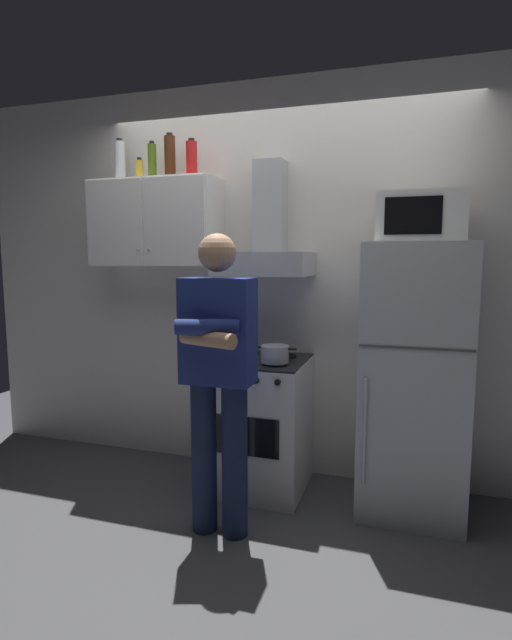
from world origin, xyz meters
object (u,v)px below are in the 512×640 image
(range_hood, at_px, (266,245))
(person_standing, at_px, (218,374))
(upper_cabinet, at_px, (156,224))
(bottle_olive_oil, at_px, (152,162))
(cooking_pot, at_px, (275,354))
(microwave, at_px, (420,218))
(refrigerator, at_px, (414,379))
(bottle_spice_jar, at_px, (139,170))
(bottle_vodka_clear, at_px, (120,162))
(stove_oven, at_px, (260,423))
(bottle_rum_dark, at_px, (170,157))
(bottle_soda_red, at_px, (192,159))

(range_hood, xyz_separation_m, person_standing, (-0.05, -0.73, -0.70))
(upper_cabinet, xyz_separation_m, bottle_olive_oil, (-0.02, 0.00, 0.42))
(cooking_pot, bearing_deg, microwave, 9.57)
(refrigerator, xyz_separation_m, bottle_spice_jar, (-1.86, 0.11, 1.32))
(cooking_pot, xyz_separation_m, bottle_vodka_clear, (-1.22, 0.28, 1.27))
(upper_cabinet, xyz_separation_m, stove_oven, (0.80, -0.13, -1.32))
(bottle_vodka_clear, relative_size, bottle_olive_oil, 1.17)
(upper_cabinet, relative_size, refrigerator, 0.56)
(refrigerator, height_order, bottle_olive_oil, bottle_olive_oil)
(upper_cabinet, height_order, bottle_rum_dark, bottle_rum_dark)
(person_standing, bearing_deg, refrigerator, 31.23)
(range_hood, bearing_deg, upper_cabinet, -179.91)
(stove_oven, distance_m, bottle_olive_oil, 1.93)
(bottle_rum_dark, xyz_separation_m, bottle_spice_jar, (-0.22, -0.03, -0.08))
(microwave, relative_size, bottle_soda_red, 1.91)
(stove_oven, height_order, bottle_vodka_clear, bottle_vodka_clear)
(person_standing, bearing_deg, bottle_olive_oil, 136.44)
(microwave, distance_m, person_standing, 1.45)
(refrigerator, bearing_deg, person_standing, -148.77)
(bottle_olive_oil, bearing_deg, bottle_soda_red, -3.01)
(range_hood, height_order, bottle_spice_jar, bottle_spice_jar)
(range_hood, bearing_deg, cooking_pot, -62.12)
(bottle_soda_red, xyz_separation_m, bottle_rum_dark, (-0.17, 0.03, 0.03))
(person_standing, bearing_deg, upper_cabinet, 135.74)
(bottle_vodka_clear, relative_size, bottle_rum_dark, 0.99)
(microwave, distance_m, bottle_olive_oil, 1.82)
(bottle_olive_oil, distance_m, bottle_spice_jar, 0.11)
(cooking_pot, distance_m, bottle_olive_oil, 1.59)
(upper_cabinet, bearing_deg, microwave, -3.48)
(cooking_pot, bearing_deg, bottle_vodka_clear, 167.25)
(refrigerator, bearing_deg, bottle_olive_oil, 175.95)
(range_hood, distance_m, bottle_rum_dark, 0.91)
(refrigerator, height_order, microwave, microwave)
(microwave, relative_size, bottle_rum_dark, 1.58)
(bottle_olive_oil, bearing_deg, bottle_vodka_clear, 173.38)
(stove_oven, xyz_separation_m, refrigerator, (0.95, 0.00, 0.37))
(upper_cabinet, bearing_deg, person_standing, -44.26)
(range_hood, bearing_deg, bottle_rum_dark, 179.28)
(range_hood, relative_size, cooking_pot, 2.74)
(person_standing, relative_size, bottle_vodka_clear, 5.44)
(upper_cabinet, relative_size, bottle_vodka_clear, 2.99)
(microwave, height_order, bottle_soda_red, bottle_soda_red)
(upper_cabinet, distance_m, cooking_pot, 1.27)
(upper_cabinet, height_order, person_standing, upper_cabinet)
(cooking_pot, height_order, bottle_soda_red, bottle_soda_red)
(upper_cabinet, height_order, microwave, upper_cabinet)
(microwave, bearing_deg, bottle_olive_oil, 176.54)
(stove_oven, height_order, bottle_soda_red, bottle_soda_red)
(range_hood, xyz_separation_m, microwave, (0.95, -0.11, 0.14))
(upper_cabinet, bearing_deg, bottle_soda_red, -3.05)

